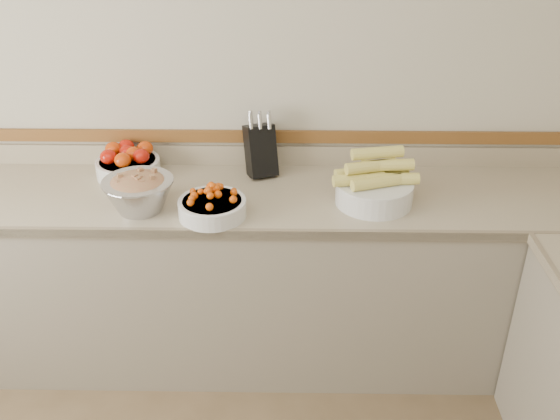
{
  "coord_description": "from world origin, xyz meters",
  "views": [
    {
      "loc": [
        0.39,
        -0.8,
        2.2
      ],
      "look_at": [
        0.35,
        1.35,
        1.0
      ],
      "focal_mm": 40.0,
      "sensor_mm": 36.0,
      "label": 1
    }
  ],
  "objects_px": {
    "knife_block": "(261,149)",
    "corn_bowl": "(375,186)",
    "cherry_tomato_bowl": "(212,205)",
    "tomato_bowl": "(128,163)",
    "rhubarb_bowl": "(139,191)"
  },
  "relations": [
    {
      "from": "tomato_bowl",
      "to": "corn_bowl",
      "type": "relative_size",
      "value": 0.81
    },
    {
      "from": "knife_block",
      "to": "tomato_bowl",
      "type": "xyz_separation_m",
      "value": [
        -0.63,
        -0.03,
        -0.06
      ]
    },
    {
      "from": "knife_block",
      "to": "corn_bowl",
      "type": "distance_m",
      "value": 0.58
    },
    {
      "from": "knife_block",
      "to": "rhubarb_bowl",
      "type": "xyz_separation_m",
      "value": [
        -0.5,
        -0.36,
        -0.04
      ]
    },
    {
      "from": "tomato_bowl",
      "to": "corn_bowl",
      "type": "bearing_deg",
      "value": -12.68
    },
    {
      "from": "tomato_bowl",
      "to": "rhubarb_bowl",
      "type": "distance_m",
      "value": 0.36
    },
    {
      "from": "tomato_bowl",
      "to": "cherry_tomato_bowl",
      "type": "distance_m",
      "value": 0.58
    },
    {
      "from": "knife_block",
      "to": "cherry_tomato_bowl",
      "type": "height_order",
      "value": "knife_block"
    },
    {
      "from": "knife_block",
      "to": "rhubarb_bowl",
      "type": "distance_m",
      "value": 0.62
    },
    {
      "from": "cherry_tomato_bowl",
      "to": "corn_bowl",
      "type": "height_order",
      "value": "corn_bowl"
    },
    {
      "from": "knife_block",
      "to": "tomato_bowl",
      "type": "height_order",
      "value": "knife_block"
    },
    {
      "from": "corn_bowl",
      "to": "tomato_bowl",
      "type": "bearing_deg",
      "value": 167.32
    },
    {
      "from": "tomato_bowl",
      "to": "cherry_tomato_bowl",
      "type": "height_order",
      "value": "cherry_tomato_bowl"
    },
    {
      "from": "corn_bowl",
      "to": "cherry_tomato_bowl",
      "type": "bearing_deg",
      "value": -169.36
    },
    {
      "from": "tomato_bowl",
      "to": "cherry_tomato_bowl",
      "type": "bearing_deg",
      "value": -41.07
    }
  ]
}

